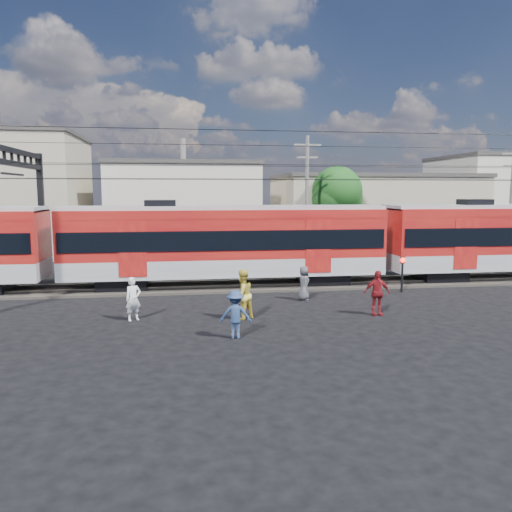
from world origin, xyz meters
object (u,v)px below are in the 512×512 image
object	(u,v)px
pedestrian_a	(133,299)
pedestrian_c	(236,314)
commuter_train	(229,241)
crossing_signal	(402,268)

from	to	relation	value
pedestrian_a	pedestrian_c	world-z (taller)	pedestrian_a
commuter_train	pedestrian_a	bearing A→B (deg)	-124.66
commuter_train	pedestrian_c	bearing A→B (deg)	-93.97
crossing_signal	pedestrian_c	bearing A→B (deg)	-143.67
pedestrian_a	pedestrian_c	bearing A→B (deg)	-65.97
commuter_train	crossing_signal	bearing A→B (deg)	-17.18
commuter_train	pedestrian_c	world-z (taller)	commuter_train
commuter_train	crossing_signal	world-z (taller)	commuter_train
commuter_train	crossing_signal	distance (m)	8.67
pedestrian_c	crossing_signal	size ratio (longest dim) A/B	0.93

